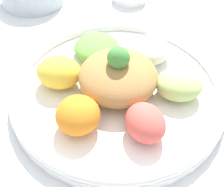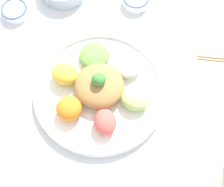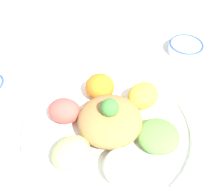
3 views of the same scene
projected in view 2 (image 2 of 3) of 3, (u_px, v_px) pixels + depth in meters
name	position (u px, v px, depth m)	size (l,w,h in m)	color
ground_plane	(107.00, 93.00, 0.99)	(2.40, 2.40, 0.00)	white
salad_platter	(99.00, 89.00, 0.96)	(0.42, 0.42, 0.12)	white
sauce_bowl_dark	(136.00, 0.00, 1.10)	(0.09, 0.09, 0.03)	white
rice_bowl_plain	(15.00, 11.00, 1.09)	(0.09, 0.09, 0.03)	white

